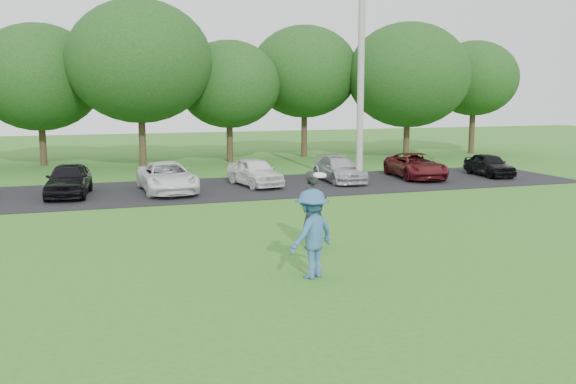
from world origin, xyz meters
name	(u,v)px	position (x,y,z in m)	size (l,w,h in m)	color
ground	(338,274)	(0.00, 0.00, 0.00)	(100.00, 100.00, 0.00)	#337020
parking_lot	(215,189)	(0.00, 13.00, 0.01)	(32.00, 6.50, 0.03)	black
utility_pole	(361,68)	(6.02, 12.03, 4.90)	(0.28, 0.28, 9.80)	#9B9B96
frisbee_player	(312,234)	(-0.64, -0.05, 0.96)	(1.43, 1.22, 2.30)	#346294
camera_bystander	(314,210)	(0.33, 2.41, 0.99)	(0.85, 0.73, 1.98)	black
parked_cars	(188,176)	(-1.08, 12.96, 0.61)	(28.17, 5.06, 1.26)	silver
tree_row	(203,74)	(1.51, 22.76, 4.91)	(42.39, 9.85, 8.64)	#38281C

